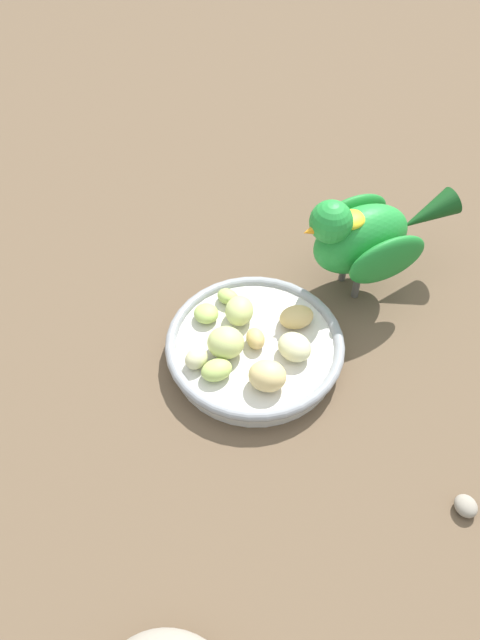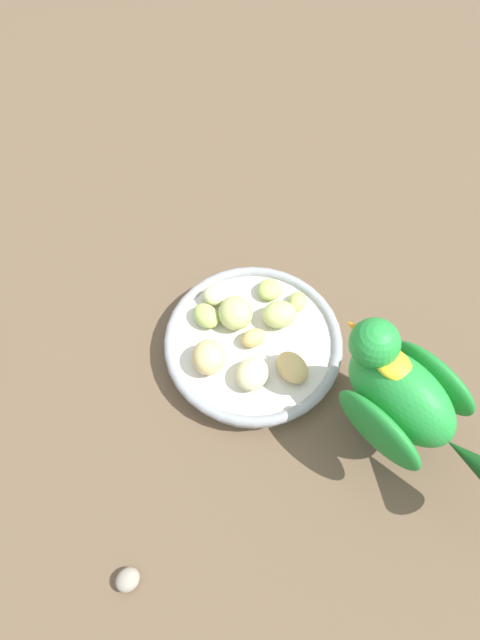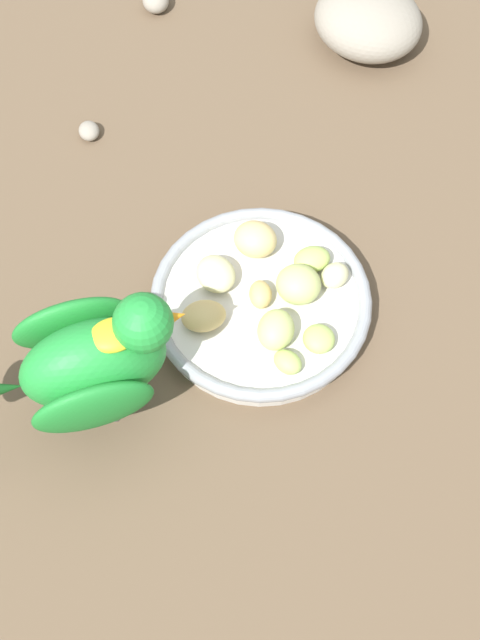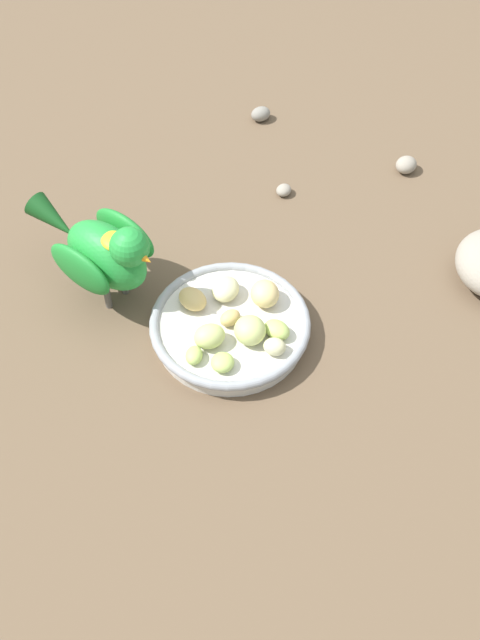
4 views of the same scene
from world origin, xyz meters
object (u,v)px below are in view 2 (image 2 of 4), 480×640
pebble_2 (128,580)px  apple_piece_7 (279,314)px  feeding_bowl (253,344)px  apple_piece_3 (206,316)px  apple_piece_5 (253,338)px  apple_piece_8 (270,290)px  apple_piece_0 (292,367)px  apple_piece_6 (235,313)px  parrot (405,396)px  apple_piece_4 (297,302)px  apple_piece_1 (208,357)px  apple_piece_9 (214,296)px  apple_piece_2 (250,372)px

pebble_2 → apple_piece_7: bearing=15.7°
feeding_bowl → apple_piece_3: bearing=107.3°
apple_piece_5 → apple_piece_8: apple_piece_5 is taller
apple_piece_0 → apple_piece_6: apple_piece_6 is taller
apple_piece_0 → apple_piece_7: (0.03, 0.05, 0.00)m
apple_piece_0 → parrot: (0.03, -0.10, 0.05)m
apple_piece_5 → apple_piece_7: 0.04m
feeding_bowl → apple_piece_7: bearing=-3.0°
apple_piece_7 → parrot: 0.16m
apple_piece_7 → apple_piece_8: 0.04m
apple_piece_0 → apple_piece_4: size_ratio=1.50×
apple_piece_4 → apple_piece_1: bearing=171.3°
apple_piece_6 → apple_piece_8: (0.05, -0.00, -0.01)m
feeding_bowl → apple_piece_9: 0.07m
parrot → feeding_bowl: bearing=16.1°
apple_piece_2 → apple_piece_5: apple_piece_2 is taller
apple_piece_0 → apple_piece_1: 0.08m
apple_piece_2 → parrot: parrot is taller
apple_piece_2 → apple_piece_4: 0.10m
parrot → apple_piece_4: bearing=-8.1°
apple_piece_1 → apple_piece_6: (0.06, 0.02, 0.00)m
parrot → apple_piece_9: bearing=11.2°
apple_piece_9 → parrot: size_ratio=0.13×
apple_piece_4 → apple_piece_6: apple_piece_6 is taller
apple_piece_7 → parrot: (-0.00, -0.15, 0.04)m
apple_piece_1 → apple_piece_6: size_ratio=0.99×
apple_piece_1 → apple_piece_3: 0.05m
apple_piece_5 → apple_piece_6: size_ratio=0.68×
apple_piece_3 → apple_piece_5: 0.06m
feeding_bowl → apple_piece_1: apple_piece_1 is taller
apple_piece_6 → apple_piece_9: bearing=89.8°
apple_piece_4 → parrot: size_ratio=0.13×
apple_piece_1 → apple_piece_4: apple_piece_1 is taller
apple_piece_4 → apple_piece_5: 0.07m
apple_piece_4 → apple_piece_7: 0.03m
apple_piece_5 → feeding_bowl: bearing=20.4°
apple_piece_2 → apple_piece_8: apple_piece_2 is taller
apple_piece_8 → apple_piece_6: bearing=177.0°
apple_piece_9 → apple_piece_7: bearing=-64.5°
apple_piece_1 → pebble_2: apple_piece_1 is taller
feeding_bowl → apple_piece_6: (0.01, 0.03, 0.02)m
apple_piece_3 → apple_piece_4: (0.08, -0.06, -0.00)m
apple_piece_5 → apple_piece_9: apple_piece_9 is taller
apple_piece_8 → apple_piece_9: size_ratio=1.04×
apple_piece_6 → feeding_bowl: bearing=-99.4°
apple_piece_3 → apple_piece_7: (0.05, -0.06, 0.00)m
apple_piece_1 → apple_piece_5: (0.05, -0.01, -0.01)m
apple_piece_5 → apple_piece_8: bearing=27.6°
pebble_2 → parrot: bearing=-15.1°
apple_piece_8 → pebble_2: apple_piece_8 is taller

